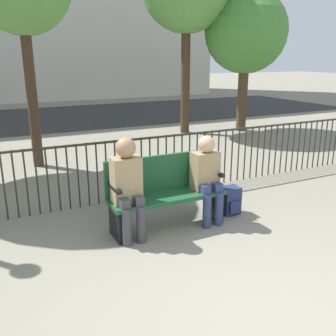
{
  "coord_description": "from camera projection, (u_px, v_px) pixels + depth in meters",
  "views": [
    {
      "loc": [
        -1.94,
        -1.89,
        2.12
      ],
      "look_at": [
        0.0,
        2.08,
        0.8
      ],
      "focal_mm": 40.0,
      "sensor_mm": 36.0,
      "label": 1
    }
  ],
  "objects": [
    {
      "name": "seated_person_1",
      "position": [
        207.0,
        175.0,
        4.83
      ],
      "size": [
        0.34,
        0.39,
        1.16
      ],
      "color": "navy",
      "rests_on": "ground"
    },
    {
      "name": "ground_plane",
      "position": [
        280.0,
        327.0,
        3.05
      ],
      "size": [
        80.0,
        80.0,
        0.0
      ],
      "primitive_type": "plane",
      "color": "gray"
    },
    {
      "name": "seated_person_0",
      "position": [
        128.0,
        183.0,
        4.36
      ],
      "size": [
        0.34,
        0.39,
        1.24
      ],
      "color": "#3D3D42",
      "rests_on": "ground"
    },
    {
      "name": "fence_railing",
      "position": [
        133.0,
        164.0,
        5.67
      ],
      "size": [
        9.01,
        0.03,
        0.95
      ],
      "color": "#2D2823",
      "rests_on": "ground"
    },
    {
      "name": "tree_3",
      "position": [
        246.0,
        32.0,
        10.36
      ],
      "size": [
        2.29,
        2.29,
        3.92
      ],
      "color": "#4C3823",
      "rests_on": "ground"
    },
    {
      "name": "street_surface",
      "position": [
        46.0,
        118.0,
        13.37
      ],
      "size": [
        24.0,
        6.0,
        0.01
      ],
      "color": "#2B2B2D",
      "rests_on": "ground"
    },
    {
      "name": "park_bench",
      "position": [
        165.0,
        190.0,
        4.76
      ],
      "size": [
        1.51,
        0.45,
        0.92
      ],
      "color": "#194728",
      "rests_on": "ground"
    },
    {
      "name": "backpack",
      "position": [
        230.0,
        201.0,
        5.21
      ],
      "size": [
        0.25,
        0.25,
        0.39
      ],
      "color": "navy",
      "rests_on": "ground"
    }
  ]
}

